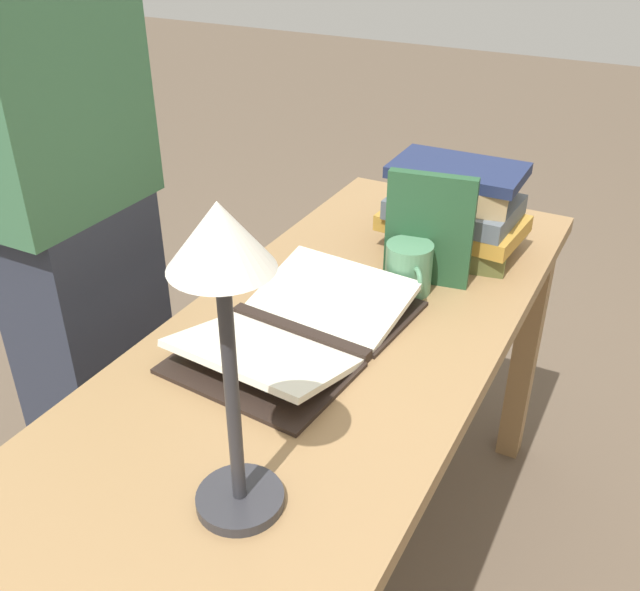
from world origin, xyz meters
name	(u,v)px	position (x,y,z in m)	size (l,w,h in m)	color
ground_plane	(335,583)	(0.00, 0.00, 0.00)	(12.00, 12.00, 0.00)	brown
reading_desk	(338,374)	(0.00, 0.00, 0.62)	(1.39, 0.58, 0.73)	#937047
open_book	(299,328)	(0.07, -0.05, 0.75)	(0.47, 0.33, 0.06)	black
book_stack_tall	(454,210)	(-0.40, 0.08, 0.82)	(0.26, 0.31, 0.20)	brown
book_standing_upright	(429,230)	(-0.23, 0.08, 0.84)	(0.05, 0.17, 0.23)	#234C2D
reading_lamp	(224,296)	(0.45, 0.08, 1.05)	(0.12, 0.12, 0.43)	#2D2D33
coffee_mug	(409,268)	(-0.18, 0.06, 0.78)	(0.11, 0.10, 0.10)	#4C7F5B
person_reader	(67,193)	(0.05, -0.59, 0.90)	(0.36, 0.22, 1.80)	#2D3342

